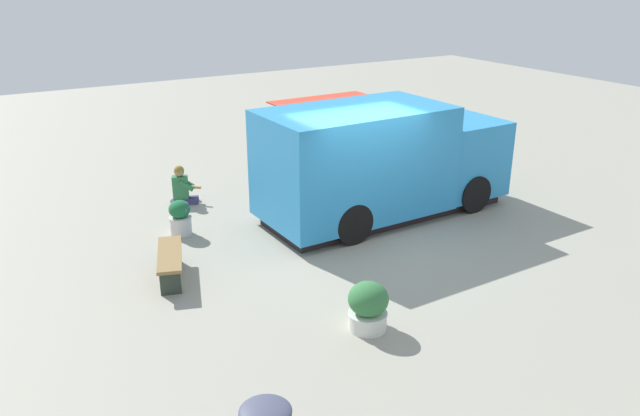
{
  "coord_description": "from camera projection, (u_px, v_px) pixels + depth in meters",
  "views": [
    {
      "loc": [
        9.28,
        -6.68,
        5.07
      ],
      "look_at": [
        0.36,
        -1.39,
        1.05
      ],
      "focal_mm": 35.13,
      "sensor_mm": 36.0,
      "label": 1
    }
  ],
  "objects": [
    {
      "name": "person_customer",
      "position": [
        182.0,
        188.0,
        14.18
      ],
      "size": [
        0.61,
        0.75,
        0.89
      ],
      "color": "#3A3764",
      "rests_on": "ground_plane"
    },
    {
      "name": "plaza_bench",
      "position": [
        170.0,
        259.0,
        10.75
      ],
      "size": [
        1.49,
        0.83,
        0.48
      ],
      "color": "olive",
      "rests_on": "ground_plane"
    },
    {
      "name": "planter_flowering_far",
      "position": [
        180.0,
        218.0,
        12.5
      ],
      "size": [
        0.46,
        0.46,
        0.73
      ],
      "color": "beige",
      "rests_on": "ground_plane"
    },
    {
      "name": "planter_flowering_near",
      "position": [
        368.0,
        306.0,
        9.22
      ],
      "size": [
        0.6,
        0.6,
        0.76
      ],
      "color": "silver",
      "rests_on": "ground_plane"
    },
    {
      "name": "food_truck",
      "position": [
        381.0,
        164.0,
        13.25
      ],
      "size": [
        2.79,
        5.53,
        2.41
      ],
      "color": "#2B8CCD",
      "rests_on": "ground_plane"
    },
    {
      "name": "ground_plane",
      "position": [
        371.0,
        238.0,
        12.45
      ],
      "size": [
        40.0,
        40.0,
        0.0
      ],
      "primitive_type": "plane",
      "color": "gray"
    }
  ]
}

